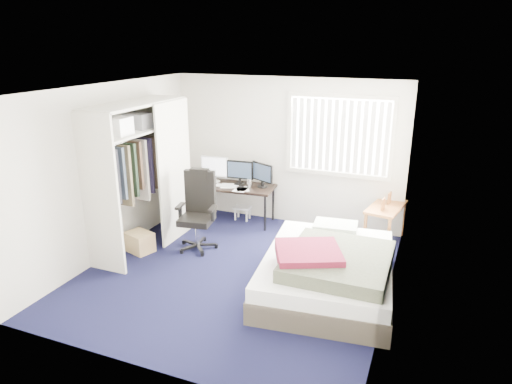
{
  "coord_description": "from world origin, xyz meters",
  "views": [
    {
      "loc": [
        2.34,
        -5.13,
        3.06
      ],
      "look_at": [
        0.12,
        0.4,
        1.07
      ],
      "focal_mm": 32.0,
      "sensor_mm": 36.0,
      "label": 1
    }
  ],
  "objects_px": {
    "desk": "(236,183)",
    "bed": "(328,270)",
    "office_chair": "(198,218)",
    "nightstand": "(386,210)"
  },
  "relations": [
    {
      "from": "desk",
      "to": "office_chair",
      "type": "xyz_separation_m",
      "value": [
        -0.11,
        -1.19,
        -0.24
      ]
    },
    {
      "from": "desk",
      "to": "office_chair",
      "type": "relative_size",
      "value": 1.14
    },
    {
      "from": "office_chair",
      "to": "nightstand",
      "type": "relative_size",
      "value": 1.28
    },
    {
      "from": "nightstand",
      "to": "bed",
      "type": "relative_size",
      "value": 0.42
    },
    {
      "from": "office_chair",
      "to": "bed",
      "type": "bearing_deg",
      "value": -14.4
    },
    {
      "from": "bed",
      "to": "desk",
      "type": "bearing_deg",
      "value": 139.67
    },
    {
      "from": "desk",
      "to": "bed",
      "type": "height_order",
      "value": "desk"
    },
    {
      "from": "nightstand",
      "to": "bed",
      "type": "bearing_deg",
      "value": -105.08
    },
    {
      "from": "office_chair",
      "to": "nightstand",
      "type": "height_order",
      "value": "office_chair"
    },
    {
      "from": "office_chair",
      "to": "nightstand",
      "type": "bearing_deg",
      "value": 25.06
    }
  ]
}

